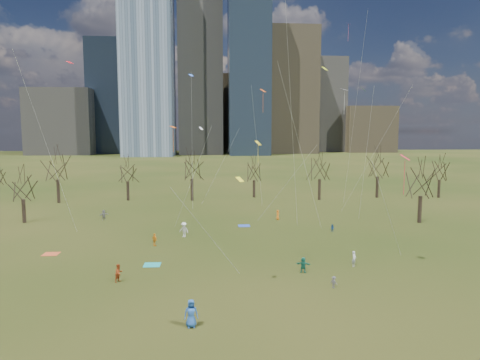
{
  "coord_description": "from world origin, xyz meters",
  "views": [
    {
      "loc": [
        -3.74,
        -39.66,
        12.93
      ],
      "look_at": [
        0.0,
        12.0,
        7.0
      ],
      "focal_mm": 32.0,
      "sensor_mm": 36.0,
      "label": 1
    }
  ],
  "objects": [
    {
      "name": "person_3",
      "position": [
        6.48,
        -6.14,
        0.5
      ],
      "size": [
        0.7,
        0.74,
        1.01
      ],
      "primitive_type": "imported",
      "rotation": [
        0.0,
        0.0,
        2.26
      ],
      "color": "#5F5E63",
      "rests_on": "ground"
    },
    {
      "name": "blanket_crimson",
      "position": [
        -20.51,
        5.65,
        0.01
      ],
      "size": [
        1.6,
        1.5,
        0.03
      ],
      "primitive_type": "cube",
      "color": "#CF5029",
      "rests_on": "ground"
    },
    {
      "name": "person_11",
      "position": [
        -19.17,
        23.02,
        0.75
      ],
      "size": [
        1.37,
        1.19,
        1.5
      ],
      "primitive_type": "imported",
      "rotation": [
        0.0,
        0.0,
        0.65
      ],
      "color": "slate",
      "rests_on": "ground"
    },
    {
      "name": "person_12",
      "position": [
        6.23,
        21.44,
        0.72
      ],
      "size": [
        0.47,
        0.71,
        1.44
      ],
      "primitive_type": "imported",
      "rotation": [
        0.0,
        0.0,
        1.55
      ],
      "color": "orange",
      "rests_on": "ground"
    },
    {
      "name": "downtown_skyline",
      "position": [
        -2.43,
        210.64,
        39.01
      ],
      "size": [
        212.5,
        78.0,
        118.0
      ],
      "color": "slate",
      "rests_on": "ground"
    },
    {
      "name": "blanket_navy",
      "position": [
        0.97,
        17.7,
        0.01
      ],
      "size": [
        1.6,
        1.5,
        0.03
      ],
      "primitive_type": "cube",
      "color": "blue",
      "rests_on": "ground"
    },
    {
      "name": "person_9",
      "position": [
        -6.9,
        12.13,
        0.91
      ],
      "size": [
        1.36,
        1.18,
        1.83
      ],
      "primitive_type": "imported",
      "rotation": [
        0.0,
        0.0,
        5.76
      ],
      "color": "white",
      "rests_on": "ground"
    },
    {
      "name": "person_4",
      "position": [
        -9.97,
        8.09,
        0.73
      ],
      "size": [
        0.86,
        0.85,
        1.45
      ],
      "primitive_type": "imported",
      "rotation": [
        0.0,
        0.0,
        2.37
      ],
      "color": "orange",
      "rests_on": "ground"
    },
    {
      "name": "person_0",
      "position": [
        -5.01,
        -12.43,
        0.94
      ],
      "size": [
        0.99,
        0.71,
        1.89
      ],
      "primitive_type": "imported",
      "rotation": [
        0.0,
        0.0,
        0.12
      ],
      "color": "#285CB0",
      "rests_on": "ground"
    },
    {
      "name": "bare_tree_row",
      "position": [
        -0.09,
        37.22,
        6.12
      ],
      "size": [
        113.04,
        29.8,
        9.5
      ],
      "color": "black",
      "rests_on": "ground"
    },
    {
      "name": "ground",
      "position": [
        0.0,
        0.0,
        0.0
      ],
      "size": [
        500.0,
        500.0,
        0.0
      ],
      "primitive_type": "plane",
      "color": "black",
      "rests_on": "ground"
    },
    {
      "name": "person_5",
      "position": [
        4.8,
        -2.12,
        0.72
      ],
      "size": [
        1.41,
        0.78,
        1.45
      ],
      "primitive_type": "imported",
      "rotation": [
        0.0,
        0.0,
        2.86
      ],
      "color": "#197461",
      "rests_on": "ground"
    },
    {
      "name": "blanket_teal",
      "position": [
        -9.36,
        1.15,
        0.01
      ],
      "size": [
        1.6,
        1.5,
        0.03
      ],
      "primitive_type": "cube",
      "color": "teal",
      "rests_on": "ground"
    },
    {
      "name": "person_1",
      "position": [
        10.06,
        -0.71,
        0.75
      ],
      "size": [
        0.63,
        0.65,
        1.5
      ],
      "primitive_type": "imported",
      "rotation": [
        0.0,
        0.0,
        0.89
      ],
      "color": "silver",
      "rests_on": "ground"
    },
    {
      "name": "kites_airborne",
      "position": [
        2.56,
        12.64,
        13.61
      ],
      "size": [
        52.56,
        38.85,
        34.76
      ],
      "color": "#E85C13",
      "rests_on": "ground"
    },
    {
      "name": "person_8",
      "position": [
        12.03,
        13.3,
        0.5
      ],
      "size": [
        0.61,
        0.6,
        0.99
      ],
      "primitive_type": "imported",
      "rotation": [
        0.0,
        0.0,
        5.52
      ],
      "color": "#215092",
      "rests_on": "ground"
    },
    {
      "name": "person_2",
      "position": [
        -11.58,
        -3.38,
        0.79
      ],
      "size": [
        0.93,
        0.97,
        1.57
      ],
      "primitive_type": "imported",
      "rotation": [
        0.0,
        0.0,
        0.96
      ],
      "color": "#AB3E18",
      "rests_on": "ground"
    }
  ]
}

